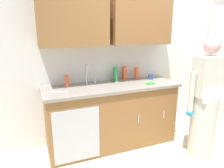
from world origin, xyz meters
The scene contains 13 objects.
ground_plane centered at (0.00, 0.00, 0.00)m, with size 9.00×9.00×0.00m, color beige.
kitchen_wall_with_uppers centered at (-0.14, 0.99, 1.48)m, with size 4.80×0.44×2.70m.
counter_cabinet centered at (-0.55, 0.70, 0.45)m, with size 1.90×0.62×0.90m.
countertop centered at (-0.55, 0.70, 0.92)m, with size 1.96×0.66×0.04m, color gray.
sink centered at (-0.84, 0.71, 0.93)m, with size 0.50×0.36×0.35m.
person_at_sink centered at (0.51, -0.02, 0.69)m, with size 0.55×0.34×1.62m.
bottle_dish_liquid centered at (-1.17, 0.84, 1.03)m, with size 0.06×0.06×0.17m, color #E05933.
bottle_water_short centered at (-0.24, 0.92, 1.05)m, with size 0.07×0.07×0.21m, color #E05933.
bottle_soap centered at (-0.41, 0.89, 1.05)m, with size 0.08×0.08×0.22m, color #2D8C4C.
bottle_water_tall centered at (-0.04, 0.90, 1.04)m, with size 0.07×0.07×0.19m, color #E05933.
cup_by_sink centered at (0.16, 0.80, 0.98)m, with size 0.08×0.08×0.08m, color #33478C.
knife_on_counter centered at (-1.30, 0.64, 0.94)m, with size 0.24×0.02×0.01m, color silver.
sponge centered at (-0.01, 0.54, 0.96)m, with size 0.11×0.07×0.03m, color #4CBF4C.
Camera 1 is at (-1.64, -2.04, 1.76)m, focal length 34.03 mm.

